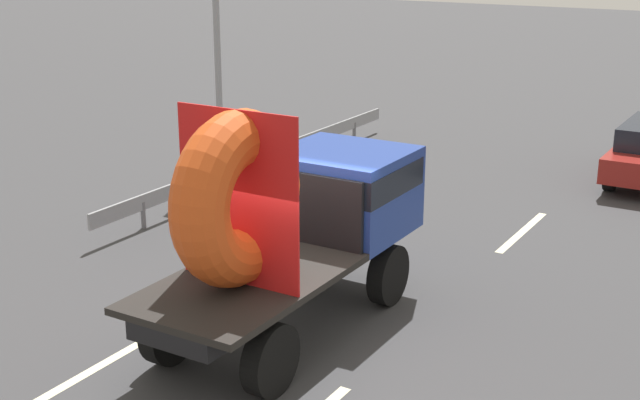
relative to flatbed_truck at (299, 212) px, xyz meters
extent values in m
plane|color=#38383A|center=(0.00, -0.66, -1.78)|extent=(120.00, 120.00, 0.00)
cylinder|color=black|center=(-0.85, 1.32, -1.28)|extent=(0.28, 0.99, 0.99)
cylinder|color=black|center=(0.85, 1.32, -1.28)|extent=(0.28, 0.99, 0.99)
cylinder|color=black|center=(-0.85, -2.04, -1.28)|extent=(0.28, 0.99, 0.99)
cylinder|color=black|center=(0.85, -2.04, -1.28)|extent=(0.28, 0.99, 0.99)
cube|color=black|center=(0.00, -0.40, -0.81)|extent=(1.30, 5.35, 0.25)
cube|color=navy|center=(0.00, 1.32, -0.01)|extent=(2.00, 1.91, 1.35)
cube|color=black|center=(0.00, 1.27, 0.29)|extent=(2.02, 1.82, 0.44)
cube|color=black|center=(0.00, -1.35, -0.63)|extent=(2.00, 3.43, 0.10)
cube|color=black|center=(0.00, 0.31, -0.03)|extent=(1.80, 0.08, 1.10)
torus|color=#D84C19|center=(0.00, -1.50, 0.62)|extent=(0.77, 2.40, 2.40)
cube|color=red|center=(0.00, -1.50, 0.62)|extent=(1.90, 0.03, 2.40)
cylinder|color=black|center=(2.41, 12.49, -1.44)|extent=(0.23, 0.67, 0.67)
cylinder|color=black|center=(2.41, 9.68, -1.44)|extent=(0.23, 0.67, 0.67)
cylinder|color=gray|center=(-6.15, 6.10, 0.62)|extent=(0.16, 0.16, 4.78)
cube|color=gray|center=(-5.06, 6.48, -1.23)|extent=(0.06, 11.79, 0.32)
cylinder|color=slate|center=(-5.06, 2.06, -1.50)|extent=(0.10, 0.10, 0.55)
cylinder|color=slate|center=(-5.06, 5.01, -1.50)|extent=(0.10, 0.10, 0.55)
cylinder|color=slate|center=(-5.06, 7.96, -1.50)|extent=(0.10, 0.10, 0.55)
cylinder|color=slate|center=(-5.06, 10.91, -1.50)|extent=(0.10, 0.10, 0.55)
cube|color=beige|center=(-1.61, -2.65, -1.77)|extent=(0.16, 2.29, 0.01)
cube|color=beige|center=(-1.61, 6.01, -1.77)|extent=(0.16, 2.59, 0.01)
cube|color=beige|center=(1.61, 5.80, -1.77)|extent=(0.16, 2.75, 0.01)
camera|label=1|loc=(6.53, -10.24, 4.00)|focal=48.32mm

